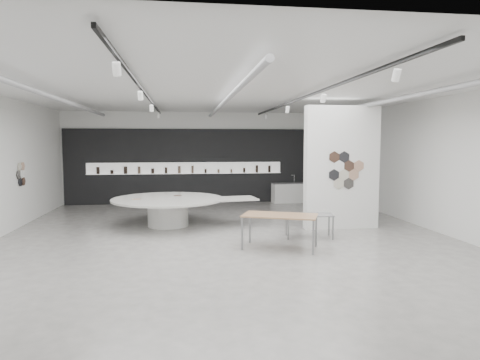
{
  "coord_description": "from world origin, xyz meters",
  "views": [
    {
      "loc": [
        -1.13,
        -11.03,
        2.53
      ],
      "look_at": [
        0.51,
        1.2,
        1.45
      ],
      "focal_mm": 32.0,
      "sensor_mm": 36.0,
      "label": 1
    }
  ],
  "objects": [
    {
      "name": "room",
      "position": [
        -0.09,
        -0.0,
        2.07
      ],
      "size": [
        12.02,
        14.02,
        3.82
      ],
      "color": "#98958F",
      "rests_on": "ground"
    },
    {
      "name": "back_wall_display",
      "position": [
        -0.08,
        6.93,
        1.54
      ],
      "size": [
        11.8,
        0.27,
        3.1
      ],
      "color": "black",
      "rests_on": "ground"
    },
    {
      "name": "partition_column",
      "position": [
        3.5,
        1.0,
        1.8
      ],
      "size": [
        2.2,
        0.38,
        3.6
      ],
      "color": "white",
      "rests_on": "ground"
    },
    {
      "name": "display_island",
      "position": [
        -1.52,
        2.0,
        0.56
      ],
      "size": [
        4.63,
        3.8,
        0.86
      ],
      "rotation": [
        0.0,
        0.0,
        0.14
      ],
      "color": "white",
      "rests_on": "ground"
    },
    {
      "name": "sample_table_wood",
      "position": [
        1.15,
        -1.17,
        0.76
      ],
      "size": [
        1.94,
        1.47,
        0.82
      ],
      "rotation": [
        0.0,
        0.0,
        -0.39
      ],
      "color": "#956D4D",
      "rests_on": "ground"
    },
    {
      "name": "sample_table_stone",
      "position": [
        2.19,
        -0.13,
        0.58
      ],
      "size": [
        1.31,
        0.79,
        0.63
      ],
      "rotation": [
        0.0,
        0.0,
        -0.15
      ],
      "color": "gray",
      "rests_on": "ground"
    },
    {
      "name": "kitchen_counter",
      "position": [
        3.33,
        6.52,
        0.42
      ],
      "size": [
        1.52,
        0.71,
        1.16
      ],
      "rotation": [
        0.0,
        0.0,
        0.1
      ],
      "color": "white",
      "rests_on": "ground"
    }
  ]
}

